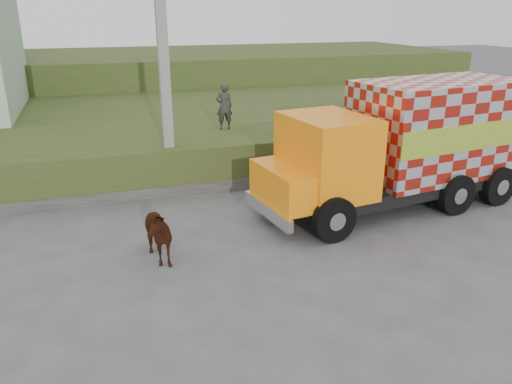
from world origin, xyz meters
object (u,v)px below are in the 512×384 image
object	(u,v)px
cow	(153,233)
pedestrian	(224,106)
cargo_truck	(407,144)
utility_pole	(164,62)

from	to	relation	value
cow	pedestrian	size ratio (longest dim) A/B	1.00
cargo_truck	pedestrian	distance (m)	6.54
utility_pole	cargo_truck	distance (m)	7.50
utility_pole	cow	xyz separation A→B (m)	(-1.14, -4.54, -3.39)
cargo_truck	cow	xyz separation A→B (m)	(-7.52, -1.28, -1.18)
utility_pole	pedestrian	distance (m)	3.41
pedestrian	cow	bearing A→B (deg)	63.18
cargo_truck	pedestrian	bearing A→B (deg)	121.49
cow	cargo_truck	bearing A→B (deg)	-2.91
cow	pedestrian	bearing A→B (deg)	49.12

